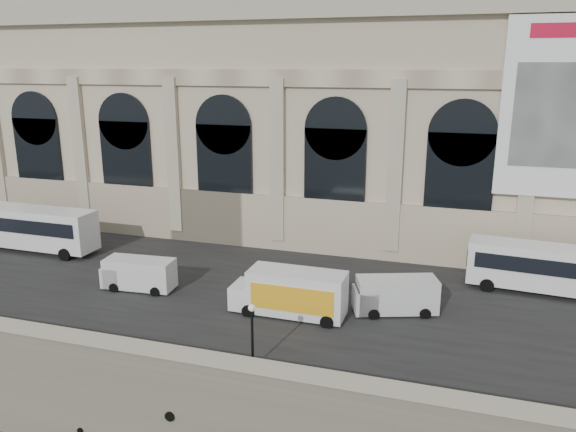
% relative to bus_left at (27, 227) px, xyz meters
% --- Properties ---
extents(quay, '(160.00, 70.00, 6.00)m').
position_rel_bus_left_xyz_m(quay, '(20.28, 19.86, -5.20)').
color(quay, gray).
rests_on(quay, ground).
extents(street, '(160.00, 24.00, 0.06)m').
position_rel_bus_left_xyz_m(street, '(20.28, -1.14, -2.17)').
color(street, '#2D2D2D').
rests_on(street, quay).
extents(parapet, '(160.00, 1.40, 1.21)m').
position_rel_bus_left_xyz_m(parapet, '(20.28, -14.54, -1.58)').
color(parapet, gray).
rests_on(parapet, quay).
extents(museum, '(69.00, 18.70, 29.10)m').
position_rel_bus_left_xyz_m(museum, '(14.30, 15.73, 11.53)').
color(museum, beige).
rests_on(museum, quay).
extents(bus_left, '(13.34, 3.23, 3.92)m').
position_rel_bus_left_xyz_m(bus_left, '(0.00, 0.00, 0.00)').
color(bus_left, white).
rests_on(bus_left, quay).
extents(bus_right, '(12.36, 3.68, 3.59)m').
position_rel_bus_left_xyz_m(bus_right, '(43.47, 2.98, -0.18)').
color(bus_right, white).
rests_on(bus_right, quay).
extents(van_b, '(5.42, 2.50, 2.35)m').
position_rel_bus_left_xyz_m(van_b, '(14.10, -5.01, -0.99)').
color(van_b, silver).
rests_on(van_b, quay).
extents(van_c, '(5.85, 3.76, 2.44)m').
position_rel_bus_left_xyz_m(van_c, '(32.61, -3.55, -0.95)').
color(van_c, silver).
rests_on(van_c, quay).
extents(box_truck, '(7.68, 2.79, 3.08)m').
position_rel_bus_left_xyz_m(box_truck, '(26.28, -5.82, -0.64)').
color(box_truck, white).
rests_on(box_truck, quay).
extents(lamp_right, '(0.39, 0.39, 3.82)m').
position_rel_bus_left_xyz_m(lamp_right, '(26.34, -13.02, -0.29)').
color(lamp_right, black).
rests_on(lamp_right, quay).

